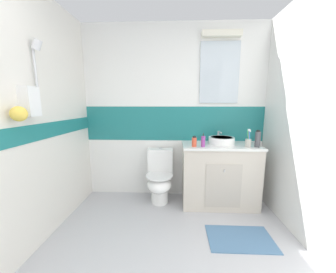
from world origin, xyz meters
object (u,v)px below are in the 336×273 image
object	(u,v)px
lotion_bottle_short	(194,142)
soap_dispenser	(203,141)
shampoo_bottle_tall	(258,139)
toilet	(160,178)
sink_basin	(221,140)
toothbrush_cup	(248,142)

from	to	relation	value
lotion_bottle_short	soap_dispenser	bearing A→B (deg)	-4.04
soap_dispenser	shampoo_bottle_tall	world-z (taller)	shampoo_bottle_tall
toilet	soap_dispenser	xyz separation A→B (m)	(0.57, -0.17, 0.57)
soap_dispenser	lotion_bottle_short	size ratio (longest dim) A/B	1.32
sink_basin	lotion_bottle_short	size ratio (longest dim) A/B	2.87
soap_dispenser	lotion_bottle_short	distance (m)	0.11
shampoo_bottle_tall	lotion_bottle_short	bearing A→B (deg)	-179.74
sink_basin	shampoo_bottle_tall	size ratio (longest dim) A/B	1.80
sink_basin	shampoo_bottle_tall	distance (m)	0.44
toothbrush_cup	toilet	bearing A→B (deg)	171.96
toilet	shampoo_bottle_tall	bearing A→B (deg)	-7.45
lotion_bottle_short	shampoo_bottle_tall	xyz separation A→B (m)	(0.79, 0.00, 0.04)
sink_basin	toilet	bearing A→B (deg)	179.76
toilet	toothbrush_cup	bearing A→B (deg)	-8.04
toilet	shampoo_bottle_tall	size ratio (longest dim) A/B	3.54
toilet	toothbrush_cup	world-z (taller)	toothbrush_cup
sink_basin	shampoo_bottle_tall	xyz separation A→B (m)	(0.41, -0.16, 0.05)
toothbrush_cup	soap_dispenser	xyz separation A→B (m)	(-0.57, -0.01, 0.01)
shampoo_bottle_tall	soap_dispenser	bearing A→B (deg)	-179.04
toothbrush_cup	soap_dispenser	bearing A→B (deg)	-178.55
toilet	shampoo_bottle_tall	distance (m)	1.40
sink_basin	shampoo_bottle_tall	world-z (taller)	shampoo_bottle_tall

